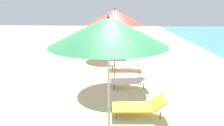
{
  "coord_description": "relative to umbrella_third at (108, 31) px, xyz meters",
  "views": [
    {
      "loc": [
        0.44,
        4.78,
        2.78
      ],
      "look_at": [
        0.01,
        11.68,
        0.88
      ],
      "focal_mm": 31.04,
      "sensor_mm": 36.0,
      "label": 1
    }
  ],
  "objects": [
    {
      "name": "lounger_third_shoreside",
      "position": [
        0.76,
        0.94,
        -2.13
      ],
      "size": [
        1.47,
        0.69,
        0.5
      ],
      "rotation": [
        0.0,
        0.0,
        3.2
      ],
      "color": "yellow",
      "rests_on": "ground"
    },
    {
      "name": "lounger_fourth_shoreside",
      "position": [
        0.45,
        5.19,
        -2.05
      ],
      "size": [
        1.57,
        0.8,
        0.62
      ],
      "rotation": [
        0.0,
        0.0,
        3.23
      ],
      "color": "white",
      "rests_on": "ground"
    },
    {
      "name": "umbrella_fifth",
      "position": [
        -0.77,
        8.27,
        -0.23
      ],
      "size": [
        2.12,
        2.12,
        2.44
      ],
      "color": "olive",
      "rests_on": "ground"
    },
    {
      "name": "lounger_farthest_shoreside",
      "position": [
        0.01,
        13.78,
        -2.12
      ],
      "size": [
        1.62,
        0.91,
        0.57
      ],
      "rotation": [
        0.0,
        0.0,
        2.92
      ],
      "color": "white",
      "rests_on": "ground"
    },
    {
      "name": "lounger_farthest_inland",
      "position": [
        0.04,
        11.58,
        -2.04
      ],
      "size": [
        1.29,
        0.65,
        0.66
      ],
      "rotation": [
        0.0,
        0.0,
        3.11
      ],
      "color": "white",
      "rests_on": "ground"
    },
    {
      "name": "lounger_fourth_inland",
      "position": [
        0.54,
        2.89,
        -2.11
      ],
      "size": [
        1.42,
        0.77,
        0.5
      ],
      "rotation": [
        0.0,
        0.0,
        3.28
      ],
      "color": "white",
      "rests_on": "ground"
    },
    {
      "name": "umbrella_fourth",
      "position": [
        -0.09,
        4.13,
        0.13
      ],
      "size": [
        2.33,
        2.33,
        2.88
      ],
      "color": "olive",
      "rests_on": "ground"
    },
    {
      "name": "lounger_fifth_inland",
      "position": [
        -0.16,
        7.33,
        -2.09
      ],
      "size": [
        1.36,
        0.78,
        0.63
      ],
      "rotation": [
        0.0,
        0.0,
        3.08
      ],
      "color": "#D8593F",
      "rests_on": "ground"
    },
    {
      "name": "lounger_fifth_shoreside",
      "position": [
        -0.23,
        9.49,
        -2.04
      ],
      "size": [
        1.69,
        0.95,
        0.63
      ],
      "rotation": [
        0.0,
        0.0,
        3.39
      ],
      "color": "#D8593F",
      "rests_on": "ground"
    },
    {
      "name": "umbrella_third",
      "position": [
        0.0,
        0.0,
        0.0
      ],
      "size": [
        2.41,
        2.41,
        2.73
      ],
      "color": "silver",
      "rests_on": "ground"
    },
    {
      "name": "umbrella_farthest",
      "position": [
        -0.75,
        12.49,
        -0.02
      ],
      "size": [
        2.51,
        2.51,
        2.71
      ],
      "color": "olive",
      "rests_on": "ground"
    }
  ]
}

